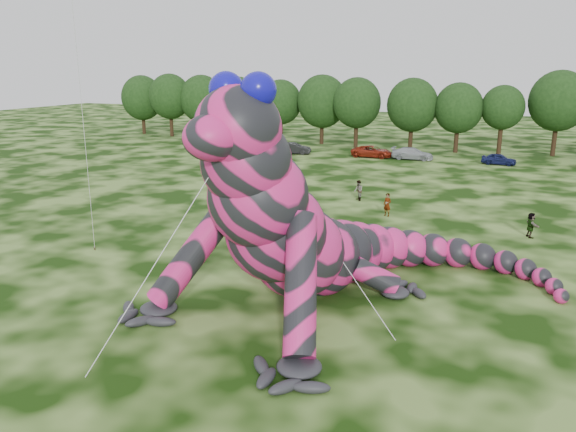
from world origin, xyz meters
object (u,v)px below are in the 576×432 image
(tree_10, at_px, (557,114))
(car_4, at_px, (499,159))
(tree_2, at_px, (202,106))
(tree_7, at_px, (412,114))
(car_2, at_px, (372,152))
(tree_1, at_px, (170,105))
(tree_4, at_px, (281,111))
(spectator_1, at_px, (358,190))
(spectator_0, at_px, (387,205))
(car_0, at_px, (216,146))
(spectator_5, at_px, (531,225))
(inflatable_gecko, at_px, (319,186))
(tree_5, at_px, (322,110))
(tree_3, at_px, (239,109))
(tree_9, at_px, (502,120))
(car_3, at_px, (412,154))
(car_1, at_px, (294,148))
(tree_6, at_px, (357,113))
(tree_0, at_px, (142,105))
(tree_8, at_px, (458,118))
(spectator_4, at_px, (260,169))

(tree_10, xyz_separation_m, car_4, (-6.01, -9.46, -4.61))
(tree_2, distance_m, tree_7, 33.00)
(car_2, bearing_deg, tree_1, 75.64)
(tree_4, relative_size, spectator_1, 5.27)
(tree_1, xyz_separation_m, spectator_0, (42.84, -36.24, -4.03))
(tree_7, relative_size, car_0, 2.53)
(tree_1, bearing_deg, tree_7, -1.87)
(car_4, xyz_separation_m, spectator_5, (2.99, -29.14, 0.19))
(inflatable_gecko, xyz_separation_m, tree_5, (-17.50, 52.28, -0.48))
(inflatable_gecko, bearing_deg, tree_3, 137.62)
(tree_9, bearing_deg, tree_7, -177.22)
(car_2, bearing_deg, inflatable_gecko, -169.64)
(car_3, bearing_deg, tree_2, 74.65)
(tree_5, xyz_separation_m, spectator_1, (14.28, -32.54, -4.04))
(tree_1, height_order, car_1, tree_1)
(tree_6, distance_m, car_0, 19.60)
(tree_3, relative_size, car_4, 2.49)
(tree_0, bearing_deg, tree_7, -3.13)
(tree_7, bearing_deg, tree_5, 172.87)
(tree_8, distance_m, tree_10, 11.75)
(inflatable_gecko, xyz_separation_m, tree_7, (-4.46, 50.65, -0.64))
(tree_3, distance_m, spectator_0, 46.58)
(spectator_5, bearing_deg, tree_6, 7.38)
(tree_1, height_order, tree_4, tree_1)
(spectator_4, height_order, spectator_5, spectator_4)
(tree_1, relative_size, car_0, 2.62)
(spectator_5, distance_m, spectator_0, 10.07)
(tree_0, xyz_separation_m, tree_8, (50.34, -2.25, -0.28))
(tree_1, distance_m, spectator_5, 65.17)
(tree_4, relative_size, tree_10, 0.86)
(tree_0, distance_m, tree_4, 24.92)
(tree_5, xyz_separation_m, car_2, (9.79, -9.44, -4.19))
(tree_0, distance_m, tree_10, 61.96)
(tree_5, bearing_deg, car_1, -90.86)
(car_1, bearing_deg, spectator_4, 178.99)
(car_2, xyz_separation_m, spectator_4, (-7.38, -17.05, 0.20))
(spectator_1, bearing_deg, tree_7, 150.00)
(car_2, height_order, spectator_1, spectator_1)
(car_0, height_order, car_2, car_2)
(tree_1, relative_size, spectator_5, 5.88)
(tree_5, xyz_separation_m, tree_9, (24.19, -1.09, -0.56))
(car_2, relative_size, car_3, 1.03)
(tree_7, bearing_deg, tree_3, 179.41)
(tree_6, height_order, car_0, tree_6)
(car_3, relative_size, spectator_0, 2.84)
(tree_8, height_order, spectator_4, tree_8)
(car_2, bearing_deg, tree_2, 71.93)
(tree_7, relative_size, car_3, 1.92)
(spectator_4, height_order, spectator_1, spectator_4)
(tree_5, relative_size, tree_8, 1.10)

